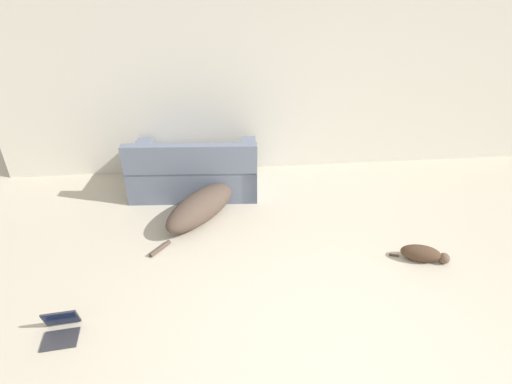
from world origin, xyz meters
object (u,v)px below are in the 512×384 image
object	(u,v)px
laptop_open	(61,327)
dog	(206,203)
couch	(195,171)
cat	(423,254)

from	to	relation	value
laptop_open	dog	bearing A→B (deg)	49.17
couch	dog	bearing A→B (deg)	106.02
couch	dog	xyz separation A→B (m)	(0.15, -0.69, -0.10)
dog	cat	distance (m)	2.52
couch	cat	distance (m)	3.01
couch	laptop_open	xyz separation A→B (m)	(-1.05, -2.40, -0.21)
couch	cat	bearing A→B (deg)	147.75
cat	laptop_open	bearing A→B (deg)	-151.28
couch	dog	size ratio (longest dim) A/B	1.19
dog	laptop_open	bearing A→B (deg)	-177.49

